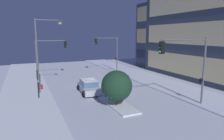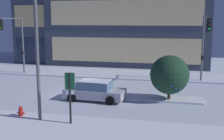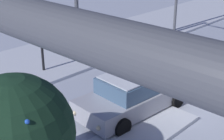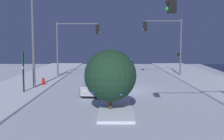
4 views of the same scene
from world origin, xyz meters
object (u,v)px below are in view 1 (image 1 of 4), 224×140
(traffic_light_corner_far_left, at_px, (109,48))
(fire_hydrant, at_px, (42,87))
(traffic_light_corner_far_right, at_px, (188,60))
(parking_info_sign, at_px, (38,81))
(street_lamp_arched, at_px, (44,46))
(traffic_light_corner_near_left, at_px, (49,51))
(car_near, at_px, (89,87))
(decorated_tree_median, at_px, (117,86))

(traffic_light_corner_far_left, relative_size, fire_hydrant, 8.34)
(traffic_light_corner_far_right, height_order, parking_info_sign, traffic_light_corner_far_right)
(street_lamp_arched, distance_m, fire_hydrant, 5.23)
(traffic_light_corner_near_left, height_order, street_lamp_arched, street_lamp_arched)
(traffic_light_corner_far_left, bearing_deg, parking_info_sign, 40.63)
(car_near, xyz_separation_m, traffic_light_corner_far_left, (-10.52, 6.94, 3.55))
(traffic_light_corner_near_left, distance_m, decorated_tree_median, 16.01)
(parking_info_sign, relative_size, decorated_tree_median, 0.90)
(traffic_light_corner_far_left, bearing_deg, car_near, 56.60)
(car_near, height_order, traffic_light_corner_far_right, traffic_light_corner_far_right)
(car_near, xyz_separation_m, fire_hydrant, (-3.34, -4.87, -0.35))
(street_lamp_arched, bearing_deg, parking_info_sign, -113.79)
(decorated_tree_median, bearing_deg, traffic_light_corner_near_left, -165.51)
(fire_hydrant, bearing_deg, car_near, 55.54)
(street_lamp_arched, distance_m, parking_info_sign, 4.04)
(traffic_light_corner_far_left, xyz_separation_m, traffic_light_corner_near_left, (0.56, -9.95, -0.11))
(traffic_light_corner_far_left, xyz_separation_m, street_lamp_arched, (8.66, -11.43, 1.09))
(fire_hydrant, bearing_deg, traffic_light_corner_far_right, 44.70)
(traffic_light_corner_far_right, xyz_separation_m, decorated_tree_median, (-2.81, -5.60, -2.41))
(car_near, bearing_deg, traffic_light_corner_near_left, -159.52)
(car_near, xyz_separation_m, street_lamp_arched, (-1.86, -4.50, 4.65))
(traffic_light_corner_far_right, height_order, fire_hydrant, traffic_light_corner_far_right)
(traffic_light_corner_far_right, height_order, decorated_tree_median, traffic_light_corner_far_right)
(traffic_light_corner_far_right, xyz_separation_m, fire_hydrant, (-11.54, -11.42, -4.03))
(decorated_tree_median, bearing_deg, fire_hydrant, -146.32)
(traffic_light_corner_near_left, relative_size, decorated_tree_median, 1.73)
(traffic_light_corner_near_left, xyz_separation_m, decorated_tree_median, (15.35, 3.97, -2.17))
(traffic_light_corner_far_left, xyz_separation_m, fire_hydrant, (7.18, -11.80, -3.91))
(traffic_light_corner_far_left, bearing_deg, street_lamp_arched, 37.15)
(fire_hydrant, relative_size, parking_info_sign, 0.24)
(traffic_light_corner_near_left, bearing_deg, decorated_tree_median, -75.51)
(car_near, height_order, traffic_light_corner_near_left, traffic_light_corner_near_left)
(traffic_light_corner_near_left, relative_size, traffic_light_corner_far_right, 0.93)
(fire_hydrant, bearing_deg, street_lamp_arched, 13.95)
(street_lamp_arched, height_order, decorated_tree_median, street_lamp_arched)
(traffic_light_corner_far_left, distance_m, traffic_light_corner_near_left, 9.97)
(decorated_tree_median, bearing_deg, traffic_light_corner_far_right, 63.37)
(traffic_light_corner_far_right, distance_m, parking_info_sign, 14.68)
(street_lamp_arched, bearing_deg, fire_hydrant, 106.19)
(car_near, relative_size, traffic_light_corner_far_left, 0.74)
(decorated_tree_median, bearing_deg, traffic_light_corner_far_left, 159.40)
(car_near, xyz_separation_m, traffic_light_corner_far_right, (8.20, 6.55, 3.68))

